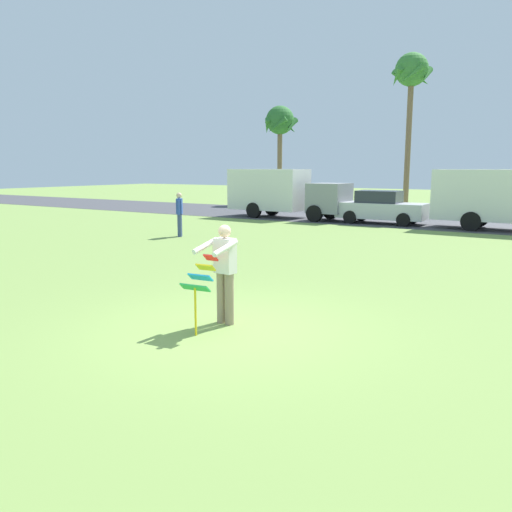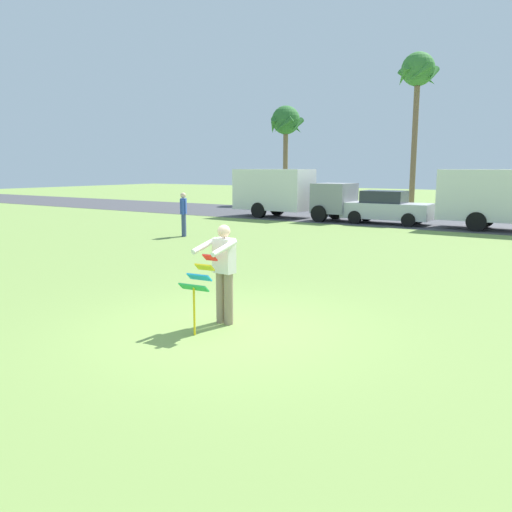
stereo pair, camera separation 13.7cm
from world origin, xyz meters
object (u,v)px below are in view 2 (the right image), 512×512
parked_truck_red_cab (512,198)px  person_kite_flyer (224,270)px  parked_car_silver (386,208)px  palm_tree_left_near (286,124)px  palm_tree_right_near (418,77)px  person_walker_near (184,213)px  kite_held (199,281)px  parked_truck_grey_van (286,192)px

parked_truck_red_cab → person_kite_flyer: bearing=-97.6°
parked_car_silver → palm_tree_left_near: size_ratio=0.58×
parked_car_silver → palm_tree_right_near: bearing=99.7°
person_kite_flyer → parked_truck_red_cab: (2.32, 17.44, 0.46)m
palm_tree_left_near → person_walker_near: bearing=-71.7°
kite_held → parked_truck_grey_van: bearing=115.7°
palm_tree_right_near → person_kite_flyer: bearing=-79.9°
parked_truck_grey_van → person_walker_near: bearing=-87.2°
palm_tree_left_near → palm_tree_right_near: palm_tree_right_near is taller
person_kite_flyer → parked_truck_grey_van: size_ratio=0.26×
parked_truck_grey_van → person_walker_near: parked_truck_grey_van is taller
person_kite_flyer → palm_tree_right_near: size_ratio=0.17×
kite_held → parked_truck_red_cab: parked_truck_red_cab is taller
parked_car_silver → person_kite_flyer: bearing=-79.7°
kite_held → person_walker_near: 12.31m
parked_truck_red_cab → person_walker_near: bearing=-139.9°
person_kite_flyer → parked_car_silver: (-3.16, 17.44, -0.18)m
parked_car_silver → parked_truck_red_cab: bearing=0.0°
parked_car_silver → person_walker_near: bearing=-119.9°
parked_truck_red_cab → palm_tree_right_near: (-7.18, 9.90, 6.98)m
parked_truck_grey_van → palm_tree_right_near: bearing=68.6°
kite_held → palm_tree_left_near: (-14.49, 28.02, 5.06)m
person_kite_flyer → person_walker_near: bearing=134.2°
parked_truck_red_cab → palm_tree_left_near: size_ratio=0.93×
parked_car_silver → palm_tree_left_near: 15.98m
parked_truck_grey_van → parked_truck_red_cab: same height
parked_car_silver → parked_truck_red_cab: (5.48, 0.00, 0.64)m
person_walker_near → person_kite_flyer: bearing=-45.8°
palm_tree_right_near → person_walker_near: palm_tree_right_near is taller
person_walker_near → parked_car_silver: bearing=60.1°
parked_truck_red_cab → palm_tree_right_near: size_ratio=0.68×
parked_car_silver → palm_tree_left_near: bearing=138.7°
parked_truck_grey_van → palm_tree_right_near: size_ratio=0.68×
parked_car_silver → person_walker_near: 10.29m
kite_held → person_walker_near: person_walker_near is taller
person_kite_flyer → kite_held: person_kite_flyer is taller
kite_held → palm_tree_right_near: (-4.82, 27.95, 7.52)m
person_kite_flyer → palm_tree_right_near: palm_tree_right_near is taller
kite_held → person_walker_near: (-8.26, 9.13, 0.06)m
person_kite_flyer → palm_tree_left_near: 31.42m
parked_car_silver → palm_tree_right_near: palm_tree_right_near is taller
kite_held → person_walker_near: bearing=132.1°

